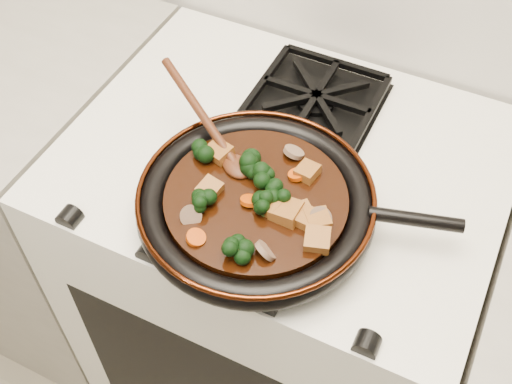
% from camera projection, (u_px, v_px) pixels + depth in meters
% --- Properties ---
extents(stove, '(0.76, 0.60, 0.90)m').
position_uv_depth(stove, '(278.00, 288.00, 1.46)').
color(stove, white).
rests_on(stove, ground).
extents(burner_grate_front, '(0.23, 0.23, 0.03)m').
position_uv_depth(burner_grate_front, '(249.00, 206.00, 1.03)').
color(burner_grate_front, black).
rests_on(burner_grate_front, stove).
extents(burner_grate_back, '(0.23, 0.23, 0.03)m').
position_uv_depth(burner_grate_back, '(316.00, 99.00, 1.18)').
color(burner_grate_back, black).
rests_on(burner_grate_back, stove).
extents(skillet, '(0.49, 0.37, 0.05)m').
position_uv_depth(skillet, '(257.00, 203.00, 0.99)').
color(skillet, black).
rests_on(skillet, burner_grate_front).
extents(braising_sauce, '(0.28, 0.28, 0.02)m').
position_uv_depth(braising_sauce, '(256.00, 201.00, 0.99)').
color(braising_sauce, black).
rests_on(braising_sauce, skillet).
extents(tofu_cube_0, '(0.05, 0.05, 0.02)m').
position_uv_depth(tofu_cube_0, '(317.00, 220.00, 0.94)').
color(tofu_cube_0, brown).
rests_on(tofu_cube_0, braising_sauce).
extents(tofu_cube_1, '(0.05, 0.05, 0.03)m').
position_uv_depth(tofu_cube_1, '(219.00, 152.00, 1.03)').
color(tofu_cube_1, brown).
rests_on(tofu_cube_1, braising_sauce).
extents(tofu_cube_2, '(0.04, 0.04, 0.02)m').
position_uv_depth(tofu_cube_2, '(308.00, 219.00, 0.94)').
color(tofu_cube_2, brown).
rests_on(tofu_cube_2, braising_sauce).
extents(tofu_cube_3, '(0.05, 0.05, 0.02)m').
position_uv_depth(tofu_cube_3, '(317.00, 240.00, 0.92)').
color(tofu_cube_3, brown).
rests_on(tofu_cube_3, braising_sauce).
extents(tofu_cube_4, '(0.05, 0.04, 0.03)m').
position_uv_depth(tofu_cube_4, '(286.00, 212.00, 0.95)').
color(tofu_cube_4, brown).
rests_on(tofu_cube_4, braising_sauce).
extents(tofu_cube_5, '(0.04, 0.04, 0.02)m').
position_uv_depth(tofu_cube_5, '(307.00, 172.00, 1.00)').
color(tofu_cube_5, brown).
rests_on(tofu_cube_5, braising_sauce).
extents(tofu_cube_6, '(0.05, 0.05, 0.02)m').
position_uv_depth(tofu_cube_6, '(302.00, 214.00, 0.95)').
color(tofu_cube_6, brown).
rests_on(tofu_cube_6, braising_sauce).
extents(tofu_cube_7, '(0.04, 0.04, 0.02)m').
position_uv_depth(tofu_cube_7, '(210.00, 189.00, 0.98)').
color(tofu_cube_7, brown).
rests_on(tofu_cube_7, braising_sauce).
extents(tofu_cube_8, '(0.05, 0.04, 0.02)m').
position_uv_depth(tofu_cube_8, '(270.00, 205.00, 0.96)').
color(tofu_cube_8, brown).
rests_on(tofu_cube_8, braising_sauce).
extents(broccoli_floret_0, '(0.08, 0.07, 0.07)m').
position_uv_depth(broccoli_floret_0, '(256.00, 167.00, 1.01)').
color(broccoli_floret_0, black).
rests_on(broccoli_floret_0, braising_sauce).
extents(broccoli_floret_1, '(0.07, 0.08, 0.06)m').
position_uv_depth(broccoli_floret_1, '(261.00, 180.00, 0.99)').
color(broccoli_floret_1, black).
rests_on(broccoli_floret_1, braising_sauce).
extents(broccoli_floret_2, '(0.08, 0.09, 0.07)m').
position_uv_depth(broccoli_floret_2, '(201.00, 153.00, 1.03)').
color(broccoli_floret_2, black).
rests_on(broccoli_floret_2, braising_sauce).
extents(broccoli_floret_3, '(0.09, 0.08, 0.07)m').
position_uv_depth(broccoli_floret_3, '(238.00, 250.00, 0.90)').
color(broccoli_floret_3, black).
rests_on(broccoli_floret_3, braising_sauce).
extents(broccoli_floret_4, '(0.08, 0.09, 0.07)m').
position_uv_depth(broccoli_floret_4, '(277.00, 194.00, 0.97)').
color(broccoli_floret_4, black).
rests_on(broccoli_floret_4, braising_sauce).
extents(broccoli_floret_5, '(0.09, 0.09, 0.07)m').
position_uv_depth(broccoli_floret_5, '(265.00, 208.00, 0.95)').
color(broccoli_floret_5, black).
rests_on(broccoli_floret_5, braising_sauce).
extents(broccoli_floret_6, '(0.08, 0.08, 0.06)m').
position_uv_depth(broccoli_floret_6, '(197.00, 202.00, 0.96)').
color(broccoli_floret_6, black).
rests_on(broccoli_floret_6, braising_sauce).
extents(carrot_coin_0, '(0.03, 0.03, 0.02)m').
position_uv_depth(carrot_coin_0, '(196.00, 238.00, 0.93)').
color(carrot_coin_0, '#C84105').
rests_on(carrot_coin_0, braising_sauce).
extents(carrot_coin_1, '(0.03, 0.03, 0.02)m').
position_uv_depth(carrot_coin_1, '(297.00, 175.00, 1.00)').
color(carrot_coin_1, '#C84105').
rests_on(carrot_coin_1, braising_sauce).
extents(carrot_coin_2, '(0.03, 0.03, 0.01)m').
position_uv_depth(carrot_coin_2, '(277.00, 200.00, 0.97)').
color(carrot_coin_2, '#C84105').
rests_on(carrot_coin_2, braising_sauce).
extents(carrot_coin_3, '(0.03, 0.03, 0.02)m').
position_uv_depth(carrot_coin_3, '(290.00, 209.00, 0.96)').
color(carrot_coin_3, '#C84105').
rests_on(carrot_coin_3, braising_sauce).
extents(carrot_coin_4, '(0.03, 0.03, 0.02)m').
position_uv_depth(carrot_coin_4, '(250.00, 201.00, 0.97)').
color(carrot_coin_4, '#C84105').
rests_on(carrot_coin_4, braising_sauce).
extents(carrot_coin_5, '(0.03, 0.03, 0.02)m').
position_uv_depth(carrot_coin_5, '(252.00, 169.00, 1.01)').
color(carrot_coin_5, '#C84105').
rests_on(carrot_coin_5, braising_sauce).
extents(mushroom_slice_0, '(0.04, 0.04, 0.03)m').
position_uv_depth(mushroom_slice_0, '(191.00, 216.00, 0.95)').
color(mushroom_slice_0, '#7E5F48').
rests_on(mushroom_slice_0, braising_sauce).
extents(mushroom_slice_1, '(0.04, 0.04, 0.03)m').
position_uv_depth(mushroom_slice_1, '(265.00, 251.00, 0.91)').
color(mushroom_slice_1, '#7E5F48').
rests_on(mushroom_slice_1, braising_sauce).
extents(mushroom_slice_2, '(0.05, 0.05, 0.02)m').
position_uv_depth(mushroom_slice_2, '(294.00, 152.00, 1.03)').
color(mushroom_slice_2, '#7E5F48').
rests_on(mushroom_slice_2, braising_sauce).
extents(mushroom_slice_3, '(0.04, 0.04, 0.03)m').
position_uv_depth(mushroom_slice_3, '(239.00, 250.00, 0.91)').
color(mushroom_slice_3, '#7E5F48').
rests_on(mushroom_slice_3, braising_sauce).
extents(mushroom_slice_4, '(0.05, 0.05, 0.03)m').
position_uv_depth(mushroom_slice_4, '(320.00, 219.00, 0.94)').
color(mushroom_slice_4, '#7E5F48').
rests_on(mushroom_slice_4, braising_sauce).
extents(wooden_spoon, '(0.14, 0.10, 0.23)m').
position_uv_depth(wooden_spoon, '(216.00, 135.00, 1.03)').
color(wooden_spoon, '#47200F').
rests_on(wooden_spoon, braising_sauce).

